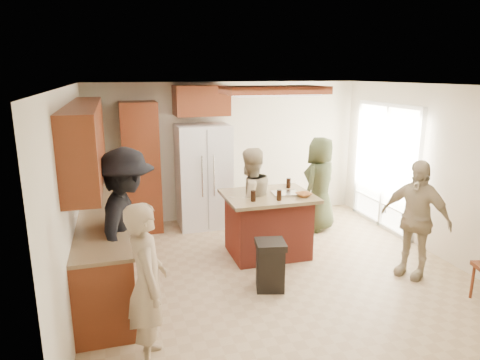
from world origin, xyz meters
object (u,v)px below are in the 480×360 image
object	(u,v)px
person_side_right	(415,219)
person_counter	(127,227)
kitchen_island	(268,224)
person_front_left	(147,284)
person_behind_left	(250,202)
person_behind_right	(320,184)
refrigerator	(204,176)
trash_bin	(270,265)

from	to	relation	value
person_side_right	person_counter	world-z (taller)	person_counter
kitchen_island	person_front_left	bearing A→B (deg)	-133.54
person_behind_left	person_behind_right	size ratio (longest dim) A/B	0.99
person_behind_right	person_counter	bearing A→B (deg)	-8.72
person_front_left	person_side_right	bearing A→B (deg)	-78.72
person_side_right	refrigerator	bearing A→B (deg)	-168.51
person_behind_left	kitchen_island	distance (m)	0.43
person_front_left	person_counter	size ratio (longest dim) A/B	0.85
person_front_left	kitchen_island	world-z (taller)	person_front_left
person_behind_left	person_counter	xyz separation A→B (m)	(-1.78, -0.92, 0.12)
person_front_left	person_behind_left	bearing A→B (deg)	-39.58
person_behind_right	refrigerator	size ratio (longest dim) A/B	0.90
person_behind_right	kitchen_island	size ratio (longest dim) A/B	1.26
refrigerator	person_side_right	bearing A→B (deg)	-49.95
kitchen_island	trash_bin	world-z (taller)	kitchen_island
person_counter	person_behind_left	bearing A→B (deg)	-48.88
person_front_left	trash_bin	bearing A→B (deg)	-59.53
person_behind_right	trash_bin	world-z (taller)	person_behind_right
person_behind_left	refrigerator	xyz separation A→B (m)	(-0.41, 1.38, 0.10)
person_front_left	kitchen_island	xyz separation A→B (m)	(1.90, 2.00, -0.31)
person_front_left	trash_bin	distance (m)	1.90
person_behind_left	person_side_right	size ratio (longest dim) A/B	1.01
refrigerator	kitchen_island	size ratio (longest dim) A/B	1.41
kitchen_island	trash_bin	xyz separation A→B (m)	(-0.33, -1.02, -0.16)
person_behind_right	trash_bin	size ratio (longest dim) A/B	2.56
refrigerator	person_behind_right	bearing A→B (deg)	-22.10
refrigerator	trash_bin	bearing A→B (deg)	-82.85
person_behind_right	kitchen_island	bearing A→B (deg)	-2.41
person_behind_left	person_behind_right	world-z (taller)	person_behind_right
kitchen_island	person_counter	bearing A→B (deg)	-158.74
person_behind_left	person_behind_right	xyz separation A→B (m)	(1.45, 0.62, 0.00)
refrigerator	kitchen_island	distance (m)	1.69
person_behind_left	person_side_right	bearing A→B (deg)	127.71
person_front_left	kitchen_island	size ratio (longest dim) A/B	1.22
refrigerator	person_behind_left	bearing A→B (deg)	-73.32
person_behind_left	trash_bin	xyz separation A→B (m)	(-0.10, -1.15, -0.48)
person_front_left	refrigerator	bearing A→B (deg)	-21.23
person_side_right	trash_bin	distance (m)	2.01
person_counter	trash_bin	world-z (taller)	person_counter
person_front_left	person_behind_left	size ratio (longest dim) A/B	0.97
person_counter	refrigerator	world-z (taller)	person_counter
person_side_right	person_counter	size ratio (longest dim) A/B	0.86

